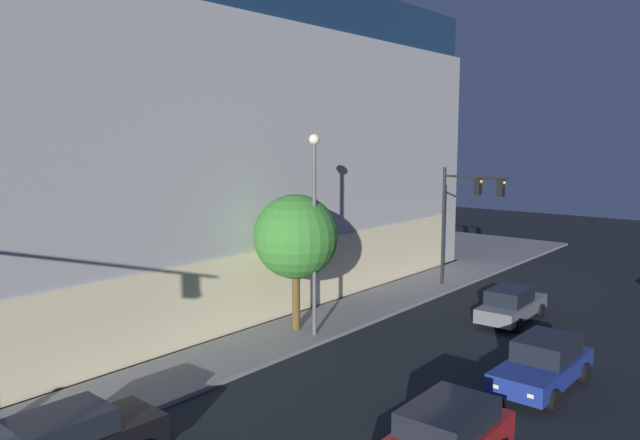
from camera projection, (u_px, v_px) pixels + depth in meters
name	position (u px, v px, depth m)	size (l,w,h in m)	color
modern_building	(162.00, 146.00, 34.75)	(32.29, 21.09, 15.94)	#4C4C51
traffic_light_far_corner	(466.00, 204.00, 33.27)	(0.50, 3.84, 6.59)	black
street_lamp_sidewalk	(314.00, 211.00, 25.01)	(0.44, 0.44, 8.34)	#565656
sidewalk_tree	(296.00, 237.00, 25.93)	(3.60, 3.60, 5.84)	brown
car_red	(443.00, 440.00, 15.20)	(4.68, 2.20, 1.69)	maroon
car_blue	(543.00, 363.00, 20.42)	(4.74, 2.17, 1.68)	navy
car_grey	(511.00, 304.00, 27.94)	(4.75, 2.06, 1.59)	slate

